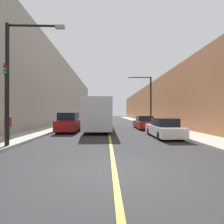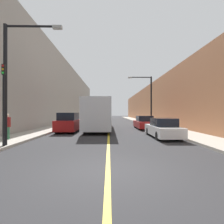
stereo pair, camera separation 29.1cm
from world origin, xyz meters
name	(u,v)px [view 2 (the right image)]	position (x,y,z in m)	size (l,w,h in m)	color
ground_plane	(108,172)	(0.00, 0.00, 0.00)	(200.00, 200.00, 0.00)	#2D2D30
sidewalk_left	(77,122)	(-6.56, 30.00, 0.08)	(2.64, 72.00, 0.16)	#B2AA9E
sidewalk_right	(141,121)	(6.56, 30.00, 0.08)	(2.64, 72.00, 0.16)	#B2AA9E
building_row_left	(60,93)	(-9.88, 30.00, 5.81)	(4.00, 72.00, 11.63)	gray
building_row_right	(157,104)	(9.88, 30.00, 3.70)	(4.00, 72.00, 7.40)	#B2724C
road_center_line	(109,122)	(0.00, 30.00, 0.00)	(0.16, 72.00, 0.01)	gold
bus	(100,114)	(-1.07, 14.67, 1.74)	(2.59, 12.30, 3.23)	silver
parked_suv_left	(69,123)	(-3.94, 11.70, 0.87)	(1.86, 4.47, 1.89)	maroon
car_right_near	(163,129)	(4.13, 7.67, 0.67)	(1.75, 4.74, 1.48)	silver
car_right_mid	(144,123)	(4.13, 14.75, 0.69)	(1.86, 4.77, 1.53)	maroon
street_lamp_left	(12,74)	(-5.20, 3.89, 3.99)	(3.14, 0.24, 6.50)	black
street_lamp_right	(149,97)	(5.20, 17.11, 3.96)	(3.14, 0.24, 6.45)	black
traffic_light	(4,102)	(-5.44, 3.59, 2.47)	(0.16, 0.18, 4.26)	black
pedestrian	(7,126)	(-6.64, 5.96, 1.03)	(0.37, 0.24, 1.68)	#336B47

